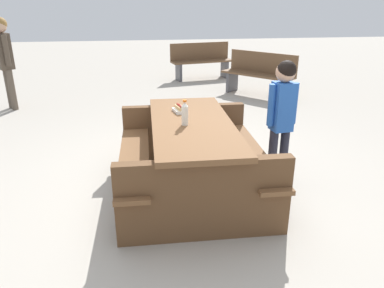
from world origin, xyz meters
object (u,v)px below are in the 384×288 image
hotdog_tray (179,109)px  park_bench_near (259,73)px  park_bench_mid (201,60)px  soda_bottle (185,113)px  child_in_coat (283,107)px  bystander_adult (4,52)px  picnic_table (192,152)px

hotdog_tray → park_bench_near: size_ratio=0.14×
park_bench_mid → soda_bottle: bearing=168.9°
hotdog_tray → child_in_coat: (-0.23, -1.01, 0.05)m
park_bench_near → bystander_adult: bystander_adult is taller
picnic_table → bystander_adult: size_ratio=1.17×
picnic_table → child_in_coat: bearing=-83.4°
child_in_coat → park_bench_near: 3.88m
park_bench_near → park_bench_mid: (1.83, 0.87, 0.00)m
child_in_coat → park_bench_mid: 5.58m
soda_bottle → bystander_adult: bystander_adult is taller
child_in_coat → bystander_adult: bearing=47.2°
soda_bottle → hotdog_tray: soda_bottle is taller
park_bench_near → bystander_adult: (-0.35, 4.64, 0.55)m
picnic_table → park_bench_near: park_bench_near is taller
bystander_adult → park_bench_mid: bearing=-59.9°
child_in_coat → park_bench_near: bearing=-14.8°
soda_bottle → park_bench_mid: soda_bottle is taller
hotdog_tray → bystander_adult: bearing=40.0°
park_bench_near → soda_bottle: bearing=153.0°
park_bench_near → park_bench_mid: 2.03m
soda_bottle → child_in_coat: 1.03m
soda_bottle → child_in_coat: bearing=-79.6°
soda_bottle → bystander_adult: (3.57, 2.65, 0.14)m
park_bench_near → bystander_adult: bearing=94.3°
picnic_table → hotdog_tray: (0.34, 0.08, 0.34)m
picnic_table → park_bench_near: (3.85, -1.92, 0.00)m
picnic_table → soda_bottle: bearing=134.5°
bystander_adult → hotdog_tray: bearing=-140.0°
picnic_table → bystander_adult: bystander_adult is taller
hotdog_tray → soda_bottle: bearing=-179.5°
soda_bottle → park_bench_near: (3.92, -2.00, -0.41)m
picnic_table → bystander_adult: (3.49, 2.72, 0.55)m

